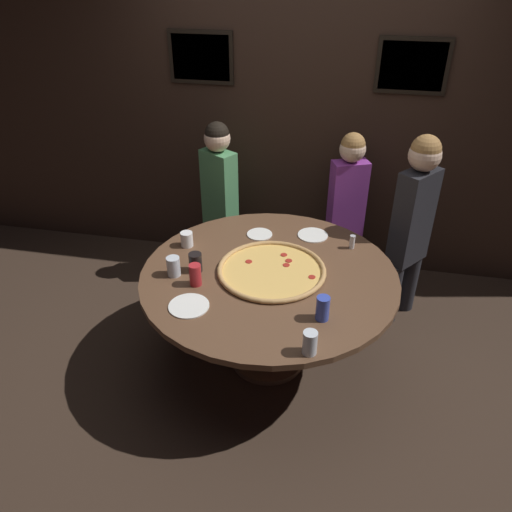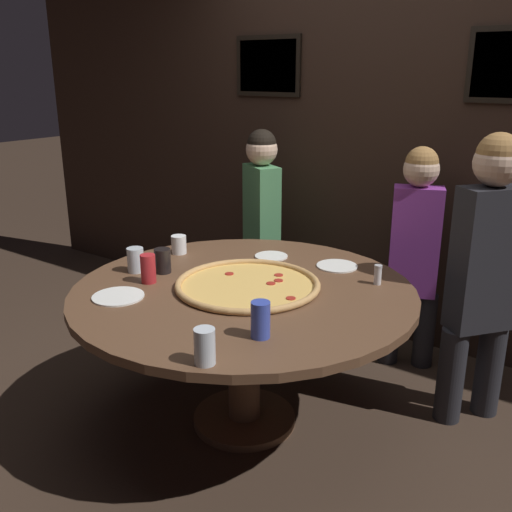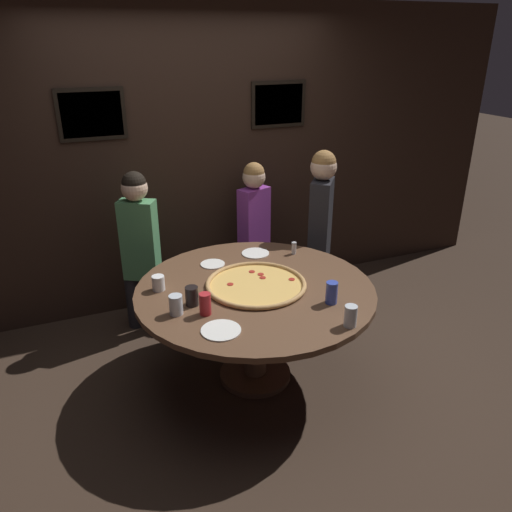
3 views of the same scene
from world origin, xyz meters
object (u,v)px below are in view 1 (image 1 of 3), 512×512
(drink_cup_centre_back, at_px, (187,239))
(white_plate_right_side, at_px, (260,234))
(drink_cup_near_right, at_px, (323,308))
(white_plate_far_back, at_px, (189,306))
(dining_table, at_px, (269,289))
(giant_pizza, at_px, (272,270))
(drink_cup_front_edge, at_px, (195,275))
(drink_cup_far_right, at_px, (310,343))
(diner_far_right, at_px, (412,221))
(drink_cup_beside_pizza, at_px, (196,262))
(diner_centre_back, at_px, (347,203))
(condiment_shaker, at_px, (352,242))
(white_plate_beside_cup, at_px, (313,235))
(drink_cup_near_left, at_px, (173,266))
(diner_side_right, at_px, (220,193))

(drink_cup_centre_back, xyz_separation_m, white_plate_right_side, (0.46, 0.25, -0.05))
(drink_cup_near_right, bearing_deg, white_plate_far_back, -176.86)
(dining_table, xyz_separation_m, white_plate_right_side, (-0.15, 0.46, 0.13))
(dining_table, relative_size, giant_pizza, 2.36)
(drink_cup_front_edge, bearing_deg, drink_cup_far_right, -31.68)
(giant_pizza, height_order, diner_far_right, diner_far_right)
(drink_cup_far_right, distance_m, drink_cup_beside_pizza, 0.99)
(white_plate_right_side, height_order, diner_centre_back, diner_centre_back)
(dining_table, relative_size, drink_cup_near_right, 11.16)
(drink_cup_beside_pizza, bearing_deg, condiment_shaker, 26.31)
(drink_cup_near_right, bearing_deg, dining_table, 133.62)
(drink_cup_centre_back, bearing_deg, white_plate_beside_cup, 20.27)
(drink_cup_far_right, bearing_deg, white_plate_right_side, 112.92)
(drink_cup_beside_pizza, height_order, condiment_shaker, drink_cup_beside_pizza)
(dining_table, relative_size, drink_cup_beside_pizza, 13.02)
(drink_cup_near_left, xyz_separation_m, diner_far_right, (1.49, 0.86, 0.03))
(diner_centre_back, height_order, diner_far_right, diner_far_right)
(drink_cup_front_edge, bearing_deg, drink_cup_centre_back, 114.50)
(white_plate_far_back, bearing_deg, white_plate_beside_cup, 57.15)
(drink_cup_beside_pizza, bearing_deg, white_plate_beside_cup, 40.89)
(drink_cup_front_edge, relative_size, white_plate_far_back, 0.60)
(white_plate_right_side, distance_m, condiment_shaker, 0.66)
(diner_side_right, bearing_deg, drink_cup_beside_pizza, 127.37)
(dining_table, height_order, white_plate_beside_cup, white_plate_beside_cup)
(diner_side_right, bearing_deg, diner_far_right, -160.02)
(white_plate_right_side, xyz_separation_m, white_plate_far_back, (-0.24, -0.89, 0.00))
(diner_far_right, bearing_deg, diner_side_right, -62.22)
(drink_cup_centre_back, height_order, drink_cup_near_right, drink_cup_near_right)
(drink_cup_centre_back, distance_m, drink_cup_near_right, 1.15)
(drink_cup_near_right, height_order, drink_cup_front_edge, drink_cup_near_right)
(drink_cup_near_left, bearing_deg, drink_cup_far_right, -30.33)
(diner_far_right, bearing_deg, giant_pizza, -13.54)
(dining_table, distance_m, drink_cup_near_right, 0.57)
(drink_cup_near_right, distance_m, white_plate_far_back, 0.77)
(giant_pizza, xyz_separation_m, diner_side_right, (-0.60, 0.98, 0.02))
(dining_table, bearing_deg, condiment_shaker, 39.35)
(drink_cup_near_right, xyz_separation_m, drink_cup_near_left, (-0.95, 0.25, -0.01))
(white_plate_right_side, distance_m, diner_far_right, 1.10)
(dining_table, height_order, white_plate_far_back, white_plate_far_back)
(drink_cup_front_edge, xyz_separation_m, condiment_shaker, (0.92, 0.62, -0.02))
(white_plate_far_back, bearing_deg, dining_table, 47.34)
(drink_cup_near_left, height_order, white_plate_far_back, drink_cup_near_left)
(giant_pizza, bearing_deg, drink_cup_near_right, -48.59)
(giant_pizza, distance_m, drink_cup_centre_back, 0.66)
(dining_table, height_order, drink_cup_beside_pizza, drink_cup_beside_pizza)
(giant_pizza, bearing_deg, diner_side_right, 121.51)
(drink_cup_centre_back, height_order, drink_cup_beside_pizza, drink_cup_beside_pizza)
(diner_far_right, bearing_deg, drink_cup_beside_pizza, -21.88)
(dining_table, distance_m, drink_cup_beside_pizza, 0.50)
(white_plate_beside_cup, bearing_deg, diner_far_right, 15.63)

